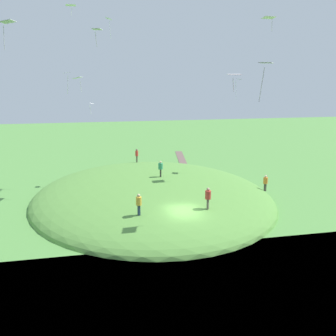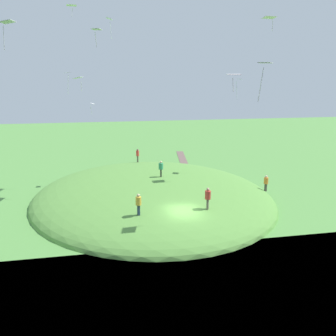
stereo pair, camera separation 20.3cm
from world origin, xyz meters
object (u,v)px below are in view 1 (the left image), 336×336
(kite_6, at_px, (78,78))
(kite_8, at_px, (67,74))
(kite_2, at_px, (109,20))
(kite_9, at_px, (92,104))
(person_watching_kites, at_px, (208,196))
(kite_4, at_px, (7,23))
(person_near_shore, at_px, (139,202))
(kite_10, at_px, (234,75))
(kite_1, at_px, (266,65))
(kite_5, at_px, (97,30))
(kite_0, at_px, (71,5))
(person_on_hilltop, at_px, (137,154))
(kite_7, at_px, (269,18))
(kite_3, at_px, (238,81))
(person_walking_path, at_px, (265,181))
(person_with_child, at_px, (161,167))

(kite_6, relative_size, kite_8, 0.75)
(kite_2, distance_m, kite_9, 9.04)
(person_watching_kites, xyz_separation_m, kite_4, (-1.07, 13.61, 12.42))
(person_near_shore, bearing_deg, kite_10, 55.69)
(kite_1, xyz_separation_m, kite_2, (22.12, 7.32, 5.30))
(person_watching_kites, distance_m, kite_5, 14.80)
(kite_5, bearing_deg, kite_0, 8.85)
(person_watching_kites, height_order, kite_2, kite_2)
(person_near_shore, distance_m, person_on_hilltop, 19.15)
(kite_1, distance_m, kite_6, 21.35)
(person_on_hilltop, bearing_deg, kite_10, 166.48)
(kite_7, height_order, kite_8, kite_7)
(kite_2, relative_size, kite_10, 1.75)
(kite_9, bearing_deg, person_on_hilltop, -56.90)
(kite_0, bearing_deg, kite_3, -103.64)
(kite_3, height_order, kite_4, kite_4)
(person_walking_path, relative_size, kite_7, 1.29)
(person_watching_kites, height_order, kite_7, kite_7)
(kite_4, bearing_deg, kite_9, -16.87)
(kite_5, bearing_deg, person_watching_kites, -94.84)
(person_with_child, height_order, kite_6, kite_6)
(person_walking_path, distance_m, kite_5, 22.11)
(kite_3, bearing_deg, kite_2, 69.05)
(person_near_shore, xyz_separation_m, person_on_hilltop, (19.02, -2.23, -0.06))
(kite_1, xyz_separation_m, kite_5, (7.75, 8.99, 2.55))
(person_near_shore, distance_m, kite_9, 17.09)
(kite_0, relative_size, kite_2, 0.53)
(kite_9, relative_size, kite_10, 0.98)
(kite_3, height_order, kite_6, kite_6)
(person_near_shore, bearing_deg, kite_1, 22.36)
(person_on_hilltop, distance_m, kite_5, 22.50)
(kite_4, bearing_deg, kite_5, -72.18)
(kite_4, bearing_deg, person_near_shore, -83.98)
(person_watching_kites, xyz_separation_m, person_on_hilltop, (18.80, 3.33, -0.11))
(person_on_hilltop, distance_m, kite_7, 21.78)
(kite_9, bearing_deg, kite_0, 125.95)
(kite_7, xyz_separation_m, kite_10, (-9.10, 6.80, -5.28))
(person_near_shore, xyz_separation_m, kite_6, (11.60, 4.32, 9.17))
(person_with_child, height_order, kite_8, kite_8)
(kite_5, bearing_deg, kite_8, 20.68)
(person_with_child, distance_m, kite_6, 11.88)
(kite_1, bearing_deg, kite_4, 67.50)
(kite_0, relative_size, kite_5, 0.92)
(kite_2, height_order, kite_8, kite_2)
(kite_1, relative_size, kite_3, 1.02)
(kite_9, bearing_deg, person_watching_kites, -150.61)
(person_watching_kites, bearing_deg, kite_4, 125.23)
(kite_7, bearing_deg, person_near_shore, 119.15)
(person_with_child, relative_size, kite_10, 1.33)
(kite_0, bearing_deg, person_near_shore, -162.01)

